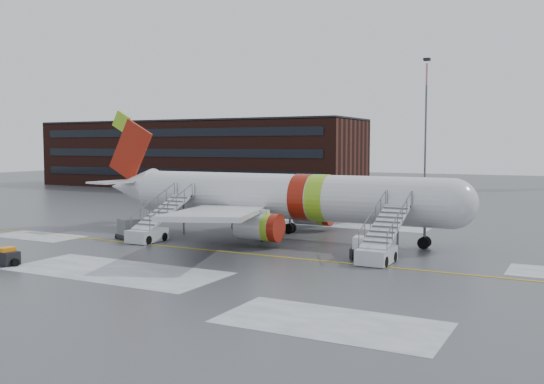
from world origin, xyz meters
The scene contains 9 objects.
ground centered at (0.00, 0.00, 0.00)m, with size 260.00×260.00×0.00m, color #494C4F.
airliner centered at (-3.97, 7.25, 3.42)m, with size 35.03×32.97×11.18m.
airstair_fwd centered at (7.56, 0.71, 1.06)m, with size 2.05×7.70×3.48m.
airstair_aft centered at (-11.67, 0.71, 1.06)m, with size 2.05×7.70×3.48m.
pushback_tug centered at (6.74, 0.86, 0.70)m, with size 3.00×2.45×1.59m.
uld_container centered at (-13.98, 0.43, 0.79)m, with size 2.49×2.19×1.70m.
baggage_tractor centered at (-13.73, -11.77, 0.49)m, with size 2.30×1.26×1.16m.
terminal_building centered at (-45.00, 54.98, 6.20)m, with size 62.00×16.11×12.30m.
light_mast_far_n centered at (-8.00, 78.00, 13.84)m, with size 1.20×1.20×24.25m.
Camera 1 is at (19.80, -38.36, 7.81)m, focal length 40.00 mm.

